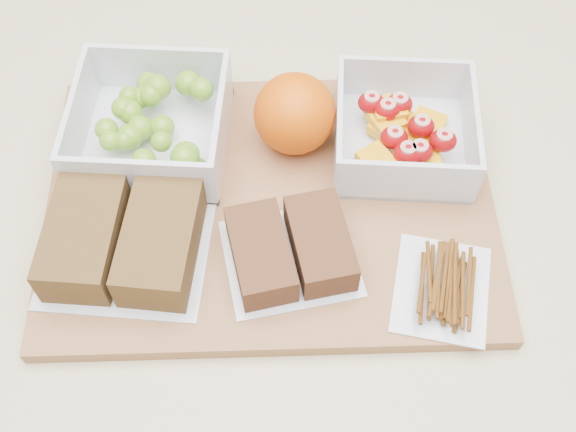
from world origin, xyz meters
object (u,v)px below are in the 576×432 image
(fruit_container, at_px, (403,133))
(sandwich_bag_left, at_px, (123,240))
(cutting_board, at_px, (270,204))
(sandwich_bag_center, at_px, (291,249))
(pretzel_bag, at_px, (443,284))
(orange, at_px, (295,114))
(grape_container, at_px, (152,124))

(fruit_container, height_order, sandwich_bag_left, fruit_container)
(cutting_board, distance_m, sandwich_bag_center, 0.07)
(cutting_board, distance_m, sandwich_bag_left, 0.14)
(fruit_container, xyz_separation_m, pretzel_bag, (0.03, -0.16, -0.01))
(pretzel_bag, bearing_deg, cutting_board, 150.96)
(sandwich_bag_left, distance_m, sandwich_bag_center, 0.15)
(sandwich_bag_left, bearing_deg, pretzel_bag, -4.49)
(cutting_board, bearing_deg, pretzel_bag, -33.95)
(orange, bearing_deg, cutting_board, -104.54)
(sandwich_bag_center, bearing_deg, fruit_container, 52.60)
(cutting_board, height_order, pretzel_bag, pretzel_bag)
(sandwich_bag_left, height_order, pretzel_bag, sandwich_bag_left)
(fruit_container, bearing_deg, pretzel_bag, -78.69)
(sandwich_bag_left, bearing_deg, fruit_container, 28.34)
(orange, bearing_deg, pretzel_bag, -49.36)
(cutting_board, height_order, grape_container, grape_container)
(grape_container, relative_size, fruit_container, 1.09)
(orange, distance_m, sandwich_bag_left, 0.20)
(fruit_container, bearing_deg, grape_container, -178.57)
(cutting_board, xyz_separation_m, pretzel_bag, (0.16, -0.09, 0.02))
(fruit_container, xyz_separation_m, orange, (-0.11, 0.00, 0.02))
(pretzel_bag, bearing_deg, sandwich_bag_center, 170.06)
(cutting_board, bearing_deg, orange, 70.56)
(grape_container, distance_m, sandwich_bag_center, 0.19)
(cutting_board, height_order, fruit_container, fruit_container)
(fruit_container, height_order, pretzel_bag, fruit_container)
(sandwich_bag_left, xyz_separation_m, sandwich_bag_center, (0.15, 0.00, -0.00))
(grape_container, bearing_deg, sandwich_bag_left, -92.95)
(grape_container, distance_m, sandwich_bag_left, 0.13)
(cutting_board, distance_m, orange, 0.09)
(cutting_board, relative_size, fruit_container, 3.19)
(cutting_board, xyz_separation_m, sandwich_bag_center, (0.02, -0.06, 0.03))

